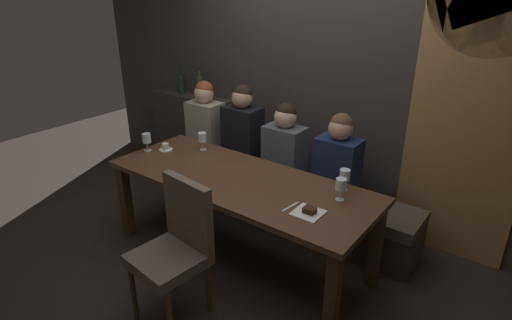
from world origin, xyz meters
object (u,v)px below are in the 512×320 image
diner_redhead (205,121)px  fork_on_table (290,207)px  dining_table (239,188)px  wine_bottle_dark_red (181,83)px  diner_far_end (285,144)px  diner_near_end (338,158)px  banquette_bench (286,201)px  diner_bearded (242,129)px  wine_glass_far_right (202,138)px  chair_near_side (177,242)px  wine_bottle_pale_label (200,86)px  espresso_cup (166,147)px  wine_glass_near_left (345,176)px  dessert_plate (309,212)px  wine_glass_center_back (341,185)px  wine_glass_end_left (147,139)px

diner_redhead → fork_on_table: diner_redhead is taller
dining_table → wine_bottle_dark_red: (-1.71, 1.04, 0.42)m
diner_far_end → diner_near_end: 0.53m
diner_redhead → diner_near_end: bearing=0.5°
banquette_bench → diner_bearded: 0.81m
banquette_bench → dining_table: bearing=-90.0°
diner_bearded → wine_glass_far_right: (-0.10, -0.45, 0.01)m
chair_near_side → diner_redhead: diner_redhead is taller
banquette_bench → wine_glass_far_right: bearing=-145.8°
diner_redhead → wine_bottle_pale_label: 0.57m
espresso_cup → fork_on_table: bearing=-7.6°
wine_bottle_pale_label → diner_redhead: bearing=-41.0°
banquette_bench → wine_bottle_dark_red: size_ratio=7.67×
diner_bearded → wine_glass_near_left: (1.28, -0.41, 0.01)m
banquette_bench → dessert_plate: 1.22m
diner_far_end → banquette_bench: bearing=-8.2°
dining_table → wine_glass_center_back: 0.83m
banquette_bench → fork_on_table: (0.57, -0.84, 0.51)m
dining_table → wine_glass_center_back: size_ratio=13.41×
wine_bottle_dark_red → espresso_cup: wine_bottle_dark_red is taller
wine_bottle_dark_red → wine_glass_near_left: wine_bottle_dark_red is taller
wine_bottle_pale_label → wine_glass_far_right: 1.12m
wine_glass_far_right → diner_near_end: bearing=22.0°
wine_bottle_dark_red → wine_glass_end_left: size_ratio=1.99×
dining_table → diner_bearded: size_ratio=2.67×
wine_glass_far_right → fork_on_table: bearing=-18.6°
wine_bottle_pale_label → fork_on_table: (1.98, -1.19, -0.33)m
diner_far_end → diner_redhead: bearing=179.7°
wine_glass_far_right → fork_on_table: wine_glass_far_right is taller
banquette_bench → wine_glass_center_back: wine_glass_center_back is taller
wine_glass_near_left → wine_bottle_pale_label: bearing=161.2°
fork_on_table → wine_glass_end_left: bearing=-176.9°
wine_glass_far_right → fork_on_table: (1.21, -0.41, -0.11)m
diner_redhead → diner_near_end: 1.52m
diner_near_end → wine_glass_far_right: 1.22m
banquette_bench → wine_glass_near_left: 1.05m
diner_near_end → espresso_cup: diner_near_end is taller
banquette_bench → fork_on_table: 1.14m
diner_bearded → wine_glass_far_right: size_ratio=5.02×
wine_glass_end_left → fork_on_table: (1.59, -0.09, -0.11)m
diner_redhead → banquette_bench: bearing=-0.6°
wine_bottle_pale_label → dessert_plate: bearing=-29.2°
dining_table → dessert_plate: dessert_plate is taller
diner_bearded → fork_on_table: 1.41m
chair_near_side → diner_far_end: (-0.09, 1.43, 0.24)m
wine_glass_near_left → chair_near_side: bearing=-124.0°
wine_glass_near_left → diner_near_end: bearing=121.8°
wine_glass_far_right → wine_glass_near_left: bearing=1.9°
banquette_bench → diner_bearded: (-0.54, 0.02, 0.61)m
chair_near_side → diner_redhead: (-1.08, 1.43, 0.27)m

